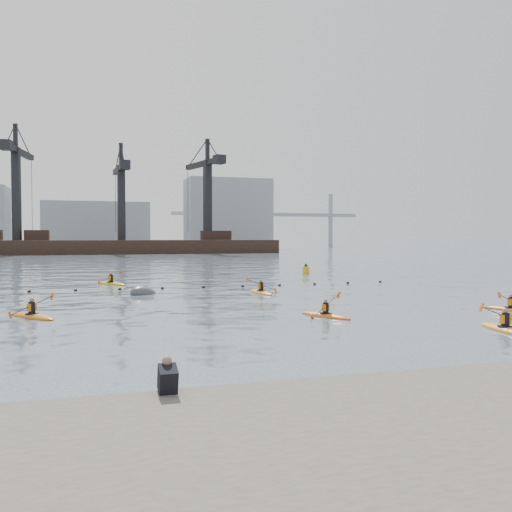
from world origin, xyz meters
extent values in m
plane|color=#394452|center=(0.00, 0.00, 0.00)|extent=(400.00, 400.00, 0.00)
cube|color=#4C443D|center=(0.00, -9.00, 0.00)|extent=(18.00, 7.00, 1.00)
cube|color=black|center=(-5.50, -5.80, 0.78)|extent=(0.38, 0.60, 0.67)
cube|color=black|center=(-5.50, -5.58, 0.62)|extent=(0.34, 0.40, 0.24)
sphere|color=#8C6651|center=(-5.50, -5.70, 1.16)|extent=(0.21, 0.21, 0.21)
sphere|color=black|center=(-11.00, 22.75, 0.03)|extent=(0.24, 0.24, 0.24)
sphere|color=black|center=(-8.00, 22.72, 0.03)|extent=(0.24, 0.24, 0.24)
sphere|color=black|center=(-5.00, 22.58, 0.03)|extent=(0.24, 0.24, 0.24)
sphere|color=black|center=(-2.00, 22.41, 0.03)|extent=(0.24, 0.24, 0.24)
sphere|color=black|center=(1.00, 22.28, 0.03)|extent=(0.24, 0.24, 0.24)
sphere|color=black|center=(4.00, 22.25, 0.03)|extent=(0.24, 0.24, 0.24)
sphere|color=black|center=(7.00, 22.34, 0.03)|extent=(0.24, 0.24, 0.24)
sphere|color=black|center=(10.00, 22.50, 0.03)|extent=(0.24, 0.24, 0.24)
sphere|color=black|center=(13.00, 22.66, 0.03)|extent=(0.24, 0.24, 0.24)
sphere|color=black|center=(16.00, 22.75, 0.03)|extent=(0.24, 0.24, 0.24)
cube|color=black|center=(0.00, 110.00, 0.85)|extent=(72.00, 12.00, 4.50)
cube|color=black|center=(-18.00, 110.00, 4.20)|extent=(5.00, 3.00, 2.20)
cube|color=black|center=(22.00, 110.00, 4.20)|extent=(7.00, 3.00, 2.20)
cube|color=black|center=(-22.00, 110.00, 13.10)|extent=(1.85, 1.85, 20.00)
cube|color=black|center=(-21.53, 112.66, 22.50)|extent=(4.31, 17.93, 1.20)
cube|color=black|center=(-23.09, 103.80, 22.50)|extent=(2.62, 2.94, 2.00)
cube|color=black|center=(-22.00, 110.00, 25.60)|extent=(0.93, 0.93, 5.00)
cube|color=black|center=(0.00, 110.00, 11.60)|extent=(1.73, 1.73, 17.00)
cube|color=black|center=(-0.20, 112.24, 19.50)|extent=(2.50, 15.05, 1.20)
cube|color=black|center=(0.46, 104.77, 19.50)|extent=(2.42, 2.78, 2.00)
cube|color=black|center=(0.00, 110.00, 22.60)|extent=(0.87, 0.87, 5.00)
cube|color=black|center=(20.00, 110.00, 12.60)|extent=(1.96, 1.96, 19.00)
cube|color=black|center=(19.34, 112.46, 21.50)|extent=(5.56, 16.73, 1.20)
cube|color=black|center=(21.54, 104.25, 21.50)|extent=(2.80, 3.08, 2.00)
cube|color=black|center=(20.00, 110.00, 24.60)|extent=(0.98, 0.98, 5.00)
cube|color=gray|center=(-5.00, 150.00, 7.00)|extent=(30.00, 14.00, 14.00)
cube|color=gray|center=(35.00, 150.00, 11.00)|extent=(26.00, 14.00, 22.00)
cube|color=gray|center=(55.00, 170.00, 12.00)|extent=(70.00, 2.00, 1.20)
cylinder|color=gray|center=(30.00, 170.00, 10.00)|extent=(1.60, 1.60, 20.00)
cylinder|color=gray|center=(80.00, 170.00, 10.00)|extent=(1.60, 1.60, 20.00)
ellipsoid|color=orange|center=(3.59, 6.29, 0.04)|extent=(1.80, 2.96, 0.30)
cylinder|color=black|center=(3.59, 6.29, 0.16)|extent=(0.74, 0.74, 0.06)
cylinder|color=black|center=(3.59, 6.29, 0.42)|extent=(0.28, 0.28, 0.49)
cube|color=orange|center=(3.59, 6.29, 0.44)|extent=(0.39, 0.33, 0.32)
sphere|color=#8C6651|center=(3.59, 6.29, 0.75)|extent=(0.20, 0.20, 0.20)
cylinder|color=black|center=(3.59, 6.29, 0.51)|extent=(1.68, 0.81, 0.97)
cube|color=#D85914|center=(2.72, 5.89, 0.08)|extent=(0.22, 0.20, 0.30)
cube|color=#D85914|center=(4.45, 6.69, 0.95)|extent=(0.22, 0.20, 0.30)
ellipsoid|color=orange|center=(8.82, 0.59, 0.04)|extent=(1.14, 3.37, 0.33)
cylinder|color=black|center=(8.82, 0.59, 0.18)|extent=(0.70, 0.70, 0.06)
cylinder|color=black|center=(8.82, 0.59, 0.46)|extent=(0.31, 0.31, 0.54)
cube|color=orange|center=(8.82, 0.59, 0.49)|extent=(0.40, 0.28, 0.35)
sphere|color=#8C6651|center=(8.82, 0.59, 0.83)|extent=(0.22, 0.22, 0.22)
cylinder|color=black|center=(8.82, 0.59, 0.57)|extent=(2.09, 0.35, 0.91)
cube|color=#D85914|center=(7.78, 0.74, 0.97)|extent=(0.20, 0.17, 0.34)
ellipsoid|color=#C96E13|center=(-9.63, 10.06, 0.04)|extent=(2.52, 3.07, 0.33)
cylinder|color=black|center=(-9.63, 10.06, 0.18)|extent=(0.87, 0.87, 0.06)
cylinder|color=black|center=(-9.63, 10.06, 0.47)|extent=(0.31, 0.31, 0.54)
cube|color=orange|center=(-9.63, 10.06, 0.49)|extent=(0.44, 0.41, 0.35)
sphere|color=#8C6651|center=(-9.63, 10.06, 0.83)|extent=(0.22, 0.22, 0.22)
cylinder|color=black|center=(-9.63, 10.06, 0.57)|extent=(1.78, 1.34, 0.74)
cube|color=#D85914|center=(-10.49, 9.43, 0.24)|extent=(0.21, 0.21, 0.35)
cube|color=#D85914|center=(-8.78, 10.69, 0.90)|extent=(0.21, 0.21, 0.35)
ellipsoid|color=gold|center=(3.91, 17.33, 0.04)|extent=(1.01, 3.37, 0.33)
cylinder|color=black|center=(3.91, 17.33, 0.18)|extent=(0.68, 0.68, 0.06)
cylinder|color=black|center=(3.91, 17.33, 0.47)|extent=(0.31, 0.31, 0.54)
cube|color=orange|center=(3.91, 17.33, 0.49)|extent=(0.40, 0.27, 0.35)
sphere|color=#8C6651|center=(3.91, 17.33, 0.83)|extent=(0.22, 0.22, 0.22)
cylinder|color=black|center=(3.91, 17.33, 0.57)|extent=(2.13, 0.26, 0.85)
cube|color=#D85914|center=(2.85, 17.22, 0.95)|extent=(0.19, 0.16, 0.35)
cube|color=#D85914|center=(4.96, 17.44, 0.19)|extent=(0.19, 0.16, 0.35)
ellipsoid|color=orange|center=(13.51, 5.41, 0.04)|extent=(1.34, 3.13, 0.31)
cylinder|color=black|center=(13.51, 5.41, 0.16)|extent=(0.70, 0.70, 0.06)
cylinder|color=black|center=(13.51, 5.41, 0.43)|extent=(0.29, 0.29, 0.50)
cube|color=orange|center=(13.51, 5.41, 0.45)|extent=(0.39, 0.29, 0.33)
sphere|color=#8C6651|center=(13.51, 5.41, 0.77)|extent=(0.20, 0.20, 0.20)
cylinder|color=black|center=(13.51, 5.41, 0.53)|extent=(1.94, 0.52, 0.76)
cube|color=#D85914|center=(12.56, 5.18, 0.86)|extent=(0.18, 0.17, 0.32)
ellipsoid|color=gold|center=(-5.43, 27.28, 0.04)|extent=(2.58, 3.32, 0.35)
cylinder|color=black|center=(-5.43, 27.28, 0.19)|extent=(0.92, 0.92, 0.07)
cylinder|color=black|center=(-5.43, 27.28, 0.50)|extent=(0.33, 0.33, 0.57)
cube|color=orange|center=(-5.43, 27.28, 0.52)|extent=(0.47, 0.43, 0.38)
sphere|color=#8C6651|center=(-5.43, 27.28, 0.88)|extent=(0.23, 0.23, 0.23)
cylinder|color=black|center=(-5.43, 27.28, 0.61)|extent=(1.94, 1.34, 0.81)
cube|color=#D85914|center=(-6.36, 26.64, 0.25)|extent=(0.23, 0.22, 0.37)
cube|color=#D85914|center=(-4.50, 27.92, 0.97)|extent=(0.23, 0.22, 0.37)
ellipsoid|color=#3B3E40|center=(-3.67, 19.12, 0.00)|extent=(2.52, 2.27, 1.43)
cylinder|color=gold|center=(14.00, 34.00, 0.31)|extent=(0.71, 0.71, 0.92)
cone|color=black|center=(14.00, 34.00, 0.97)|extent=(0.45, 0.45, 0.36)
camera|label=1|loc=(-7.03, -17.02, 3.76)|focal=38.00mm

